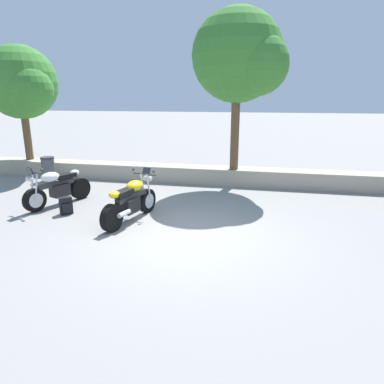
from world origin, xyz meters
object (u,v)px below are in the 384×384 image
(rider_backpack, at_px, (66,205))
(trash_bin, at_px, (48,169))
(leafy_tree_mid_left, at_px, (242,58))
(motorcycle_yellow_centre, at_px, (131,201))
(leafy_tree_far_left, at_px, (22,84))
(motorcycle_white_near_left, at_px, (57,188))

(rider_backpack, bearing_deg, trash_bin, 129.60)
(leafy_tree_mid_left, bearing_deg, motorcycle_yellow_centre, -119.80)
(motorcycle_yellow_centre, bearing_deg, leafy_tree_far_left, 144.02)
(motorcycle_white_near_left, bearing_deg, rider_backpack, -45.47)
(motorcycle_yellow_centre, bearing_deg, leafy_tree_mid_left, 60.20)
(leafy_tree_far_left, xyz_separation_m, leafy_tree_mid_left, (7.97, -0.27, 0.70))
(motorcycle_white_near_left, xyz_separation_m, trash_bin, (-1.93, 2.45, -0.05))
(motorcycle_white_near_left, distance_m, leafy_tree_mid_left, 6.67)
(motorcycle_white_near_left, bearing_deg, trash_bin, 128.17)
(leafy_tree_far_left, bearing_deg, rider_backpack, -45.99)
(leafy_tree_mid_left, bearing_deg, rider_backpack, -136.99)
(leafy_tree_far_left, height_order, leafy_tree_mid_left, leafy_tree_mid_left)
(trash_bin, bearing_deg, motorcycle_yellow_centre, -36.21)
(motorcycle_white_near_left, relative_size, rider_backpack, 4.18)
(motorcycle_white_near_left, distance_m, trash_bin, 3.12)
(leafy_tree_far_left, distance_m, leafy_tree_mid_left, 8.01)
(motorcycle_yellow_centre, relative_size, leafy_tree_far_left, 0.49)
(rider_backpack, height_order, leafy_tree_mid_left, leafy_tree_mid_left)
(leafy_tree_far_left, relative_size, leafy_tree_mid_left, 0.84)
(motorcycle_white_near_left, distance_m, leafy_tree_far_left, 5.53)
(trash_bin, bearing_deg, leafy_tree_mid_left, 5.90)
(rider_backpack, distance_m, trash_bin, 4.03)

